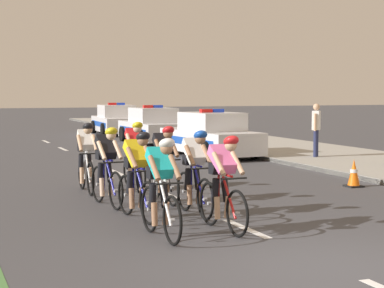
{
  "coord_description": "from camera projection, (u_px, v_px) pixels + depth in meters",
  "views": [
    {
      "loc": [
        -4.7,
        -7.22,
        2.21
      ],
      "look_at": [
        0.39,
        6.02,
        1.1
      ],
      "focal_mm": 64.21,
      "sensor_mm": 36.0,
      "label": 1
    }
  ],
  "objects": [
    {
      "name": "cyclist_fifth",
      "position": [
        107.0,
        165.0,
        13.05
      ],
      "size": [
        0.45,
        1.72,
        1.56
      ],
      "color": "black",
      "rests_on": "ground"
    },
    {
      "name": "police_car_nearest",
      "position": [
        211.0,
        136.0,
        22.94
      ],
      "size": [
        2.29,
        4.54,
        1.59
      ],
      "color": "silver",
      "rests_on": "ground"
    },
    {
      "name": "sidewalk_slab",
      "position": [
        300.0,
        151.0,
        24.3
      ],
      "size": [
        4.8,
        60.0,
        0.12
      ],
      "primitive_type": "cube",
      "color": "#A3A099",
      "rests_on": "ground"
    },
    {
      "name": "lane_markings_centre",
      "position": [
        117.0,
        173.0,
        18.44
      ],
      "size": [
        0.14,
        25.6,
        0.01
      ],
      "color": "white",
      "rests_on": "ground"
    },
    {
      "name": "ground_plane",
      "position": [
        336.0,
        268.0,
        8.58
      ],
      "size": [
        160.0,
        160.0,
        0.0
      ],
      "primitive_type": "plane",
      "color": "#424247"
    },
    {
      "name": "cyclist_sixth",
      "position": [
        164.0,
        163.0,
        13.5
      ],
      "size": [
        0.42,
        1.72,
        1.56
      ],
      "color": "black",
      "rests_on": "ground"
    },
    {
      "name": "kerb_edge",
      "position": [
        240.0,
        153.0,
        23.47
      ],
      "size": [
        0.16,
        60.0,
        0.13
      ],
      "primitive_type": "cube",
      "color": "#9E9E99",
      "rests_on": "ground"
    },
    {
      "name": "cyclist_seventh",
      "position": [
        86.0,
        156.0,
        14.81
      ],
      "size": [
        0.42,
        1.72,
        1.56
      ],
      "color": "black",
      "rests_on": "ground"
    },
    {
      "name": "police_car_second",
      "position": [
        152.0,
        127.0,
        28.89
      ],
      "size": [
        2.03,
        4.41,
        1.59
      ],
      "color": "silver",
      "rests_on": "ground"
    },
    {
      "name": "police_car_third",
      "position": [
        116.0,
        121.0,
        34.44
      ],
      "size": [
        2.18,
        4.49,
        1.59
      ],
      "color": "white",
      "rests_on": "ground"
    },
    {
      "name": "traffic_cone_mid",
      "position": [
        354.0,
        173.0,
        15.71
      ],
      "size": [
        0.36,
        0.36,
        0.64
      ],
      "color": "black",
      "rests_on": "ground"
    },
    {
      "name": "cyclist_eighth",
      "position": [
        134.0,
        154.0,
        15.27
      ],
      "size": [
        0.42,
        1.72,
        1.56
      ],
      "color": "black",
      "rests_on": "ground"
    },
    {
      "name": "cyclist_second",
      "position": [
        223.0,
        182.0,
        10.73
      ],
      "size": [
        0.42,
        1.72,
        1.56
      ],
      "color": "black",
      "rests_on": "ground"
    },
    {
      "name": "spectator_middle",
      "position": [
        316.0,
        126.0,
        21.59
      ],
      "size": [
        0.4,
        0.45,
        1.68
      ],
      "color": "#23284C",
      "rests_on": "sidewalk_slab"
    },
    {
      "name": "cyclist_lead",
      "position": [
        161.0,
        187.0,
        10.18
      ],
      "size": [
        0.42,
        1.72,
        1.56
      ],
      "color": "black",
      "rests_on": "ground"
    },
    {
      "name": "cyclist_third",
      "position": [
        137.0,
        174.0,
        11.68
      ],
      "size": [
        0.45,
        1.72,
        1.56
      ],
      "color": "black",
      "rests_on": "ground"
    },
    {
      "name": "cyclist_fourth",
      "position": [
        195.0,
        171.0,
        12.08
      ],
      "size": [
        0.42,
        1.72,
        1.56
      ],
      "color": "black",
      "rests_on": "ground"
    }
  ]
}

